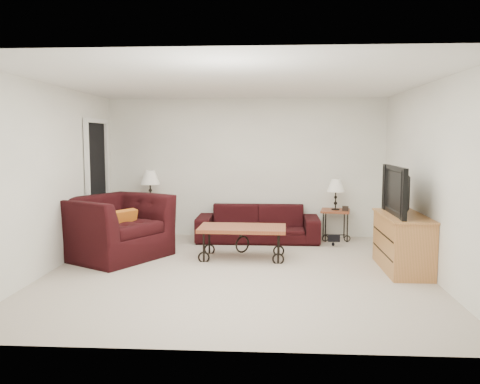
# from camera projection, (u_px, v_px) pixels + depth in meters

# --- Properties ---
(ground) EXTENTS (5.00, 5.00, 0.00)m
(ground) POSITION_uv_depth(u_px,v_px,m) (237.00, 272.00, 6.64)
(ground) COLOR #BAAE9F
(ground) RESTS_ON ground
(wall_back) EXTENTS (5.00, 0.02, 2.50)m
(wall_back) POSITION_uv_depth(u_px,v_px,m) (246.00, 168.00, 8.99)
(wall_back) COLOR white
(wall_back) RESTS_ON ground
(wall_front) EXTENTS (5.00, 0.02, 2.50)m
(wall_front) POSITION_uv_depth(u_px,v_px,m) (216.00, 204.00, 4.02)
(wall_front) COLOR white
(wall_front) RESTS_ON ground
(wall_left) EXTENTS (0.02, 5.00, 2.50)m
(wall_left) POSITION_uv_depth(u_px,v_px,m) (52.00, 178.00, 6.65)
(wall_left) COLOR white
(wall_left) RESTS_ON ground
(wall_right) EXTENTS (0.02, 5.00, 2.50)m
(wall_right) POSITION_uv_depth(u_px,v_px,m) (431.00, 180.00, 6.35)
(wall_right) COLOR white
(wall_right) RESTS_ON ground
(ceiling) EXTENTS (5.00, 5.00, 0.00)m
(ceiling) POSITION_uv_depth(u_px,v_px,m) (237.00, 82.00, 6.37)
(ceiling) COLOR white
(ceiling) RESTS_ON wall_back
(doorway) EXTENTS (0.08, 0.94, 2.04)m
(doorway) POSITION_uv_depth(u_px,v_px,m) (97.00, 184.00, 8.32)
(doorway) COLOR black
(doorway) RESTS_ON ground
(sofa) EXTENTS (2.11, 0.82, 0.62)m
(sofa) POSITION_uv_depth(u_px,v_px,m) (258.00, 224.00, 8.60)
(sofa) COLOR black
(sofa) RESTS_ON ground
(side_table_left) EXTENTS (0.59, 0.59, 0.61)m
(side_table_left) POSITION_uv_depth(u_px,v_px,m) (151.00, 221.00, 8.89)
(side_table_left) COLOR brown
(side_table_left) RESTS_ON ground
(side_table_right) EXTENTS (0.57, 0.57, 0.54)m
(side_table_right) POSITION_uv_depth(u_px,v_px,m) (335.00, 225.00, 8.70)
(side_table_right) COLOR brown
(side_table_right) RESTS_ON ground
(lamp_left) EXTENTS (0.36, 0.36, 0.61)m
(lamp_left) POSITION_uv_depth(u_px,v_px,m) (150.00, 188.00, 8.83)
(lamp_left) COLOR black
(lamp_left) RESTS_ON side_table_left
(lamp_right) EXTENTS (0.35, 0.35, 0.54)m
(lamp_right) POSITION_uv_depth(u_px,v_px,m) (336.00, 195.00, 8.64)
(lamp_right) COLOR black
(lamp_right) RESTS_ON side_table_right
(photo_frame_left) EXTENTS (0.12, 0.04, 0.10)m
(photo_frame_left) POSITION_uv_depth(u_px,v_px,m) (140.00, 203.00, 8.71)
(photo_frame_left) COLOR black
(photo_frame_left) RESTS_ON side_table_left
(photo_frame_right) EXTENTS (0.10, 0.05, 0.09)m
(photo_frame_right) POSITION_uv_depth(u_px,v_px,m) (345.00, 209.00, 8.51)
(photo_frame_right) COLOR black
(photo_frame_right) RESTS_ON side_table_right
(coffee_table) EXTENTS (1.30, 0.73, 0.48)m
(coffee_table) POSITION_uv_depth(u_px,v_px,m) (242.00, 242.00, 7.35)
(coffee_table) COLOR brown
(coffee_table) RESTS_ON ground
(armchair) EXTENTS (1.79, 1.85, 0.92)m
(armchair) POSITION_uv_depth(u_px,v_px,m) (115.00, 227.00, 7.39)
(armchair) COLOR black
(armchair) RESTS_ON ground
(throw_pillow) EXTENTS (0.31, 0.41, 0.42)m
(throw_pillow) POSITION_uv_depth(u_px,v_px,m) (124.00, 224.00, 7.32)
(throw_pillow) COLOR #CB581A
(throw_pillow) RESTS_ON armchair
(tv_stand) EXTENTS (0.53, 1.27, 0.76)m
(tv_stand) POSITION_uv_depth(u_px,v_px,m) (403.00, 243.00, 6.68)
(tv_stand) COLOR #C57C49
(tv_stand) RESTS_ON ground
(television) EXTENTS (0.15, 1.13, 0.65)m
(television) POSITION_uv_depth(u_px,v_px,m) (403.00, 191.00, 6.60)
(television) COLOR black
(television) RESTS_ON tv_stand
(backpack) EXTENTS (0.34, 0.30, 0.37)m
(backpack) POSITION_uv_depth(u_px,v_px,m) (333.00, 235.00, 8.20)
(backpack) COLOR black
(backpack) RESTS_ON ground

